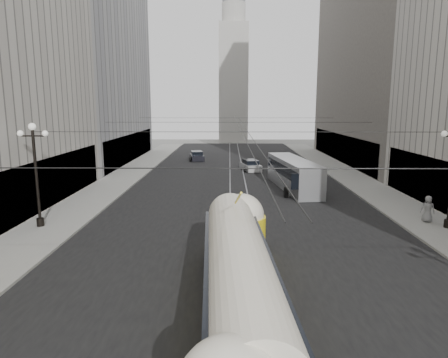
{
  "coord_description": "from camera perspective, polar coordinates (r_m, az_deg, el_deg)",
  "views": [
    {
      "loc": [
        -0.84,
        -5.77,
        7.53
      ],
      "look_at": [
        -1.11,
        14.42,
        3.81
      ],
      "focal_mm": 32.0,
      "sensor_mm": 36.0,
      "label": 1
    }
  ],
  "objects": [
    {
      "name": "rail_right",
      "position": [
        39.03,
        3.08,
        -0.71
      ],
      "size": [
        0.12,
        85.0,
        0.04
      ],
      "primitive_type": "cube",
      "color": "gray",
      "rests_on": "ground"
    },
    {
      "name": "streetcar",
      "position": [
        14.28,
        2.13,
        -14.1
      ],
      "size": [
        3.0,
        15.05,
        3.28
      ],
      "color": "yellow",
      "rests_on": "ground"
    },
    {
      "name": "building_left_far",
      "position": [
        57.48,
        -19.56,
        16.62
      ],
      "size": [
        12.6,
        28.6,
        28.6
      ],
      "color": "#999999",
      "rests_on": "ground"
    },
    {
      "name": "catenary",
      "position": [
        37.31,
        2.25,
        7.89
      ],
      "size": [
        25.0,
        72.0,
        0.23
      ],
      "color": "black",
      "rests_on": "ground"
    },
    {
      "name": "sidewalk_left",
      "position": [
        43.87,
        -13.99,
        0.33
      ],
      "size": [
        4.0,
        72.0,
        0.15
      ],
      "primitive_type": "cube",
      "color": "gray",
      "rests_on": "ground"
    },
    {
      "name": "distant_tower",
      "position": [
        86.09,
        1.36,
        15.38
      ],
      "size": [
        6.0,
        6.0,
        31.36
      ],
      "color": "#B2AFA8",
      "rests_on": "ground"
    },
    {
      "name": "sedan_white_far",
      "position": [
        47.12,
        3.81,
        1.92
      ],
      "size": [
        2.54,
        4.3,
        1.27
      ],
      "color": "silver",
      "rests_on": "ground"
    },
    {
      "name": "sedan_dark_far",
      "position": [
        56.04,
        -3.92,
        3.28
      ],
      "size": [
        2.4,
        4.32,
        1.29
      ],
      "color": "black",
      "rests_on": "ground"
    },
    {
      "name": "rail_left",
      "position": [
        39.0,
        0.88,
        -0.71
      ],
      "size": [
        0.12,
        85.0,
        0.04
      ],
      "primitive_type": "cube",
      "color": "gray",
      "rests_on": "ground"
    },
    {
      "name": "pedestrian_sidewalk_right",
      "position": [
        28.78,
        27.1,
        -3.83
      ],
      "size": [
        0.97,
        0.78,
        1.73
      ],
      "primitive_type": "imported",
      "rotation": [
        0.0,
        0.0,
        2.78
      ],
      "color": "slate",
      "rests_on": "sidewalk_right"
    },
    {
      "name": "lamppost_left_mid",
      "position": [
        26.78,
        -25.3,
        1.3
      ],
      "size": [
        1.86,
        0.44,
        6.37
      ],
      "color": "black",
      "rests_on": "sidewalk_left"
    },
    {
      "name": "city_bus",
      "position": [
        36.97,
        9.86,
        0.89
      ],
      "size": [
        3.63,
        11.02,
        2.74
      ],
      "color": "#ADAFB2",
      "rests_on": "ground"
    },
    {
      "name": "road",
      "position": [
        39.01,
        1.98,
        -0.71
      ],
      "size": [
        20.0,
        85.0,
        0.02
      ],
      "primitive_type": "cube",
      "color": "black",
      "rests_on": "ground"
    },
    {
      "name": "sidewalk_right",
      "position": [
        44.33,
        17.58,
        0.25
      ],
      "size": [
        4.0,
        72.0,
        0.15
      ],
      "primitive_type": "cube",
      "color": "gray",
      "rests_on": "ground"
    },
    {
      "name": "building_right_far",
      "position": [
        58.33,
        22.89,
        18.3
      ],
      "size": [
        12.6,
        32.6,
        32.6
      ],
      "color": "#514C47",
      "rests_on": "ground"
    }
  ]
}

